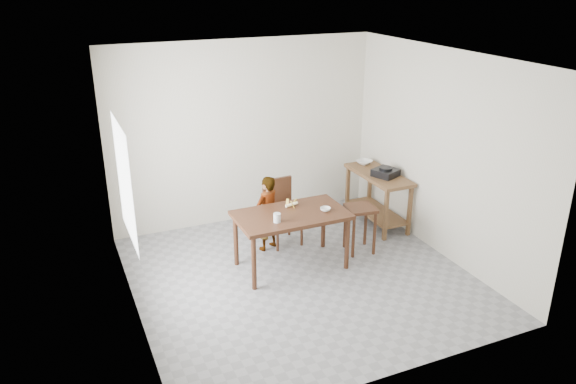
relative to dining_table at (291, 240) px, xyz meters
name	(u,v)px	position (x,y,z in m)	size (l,w,h in m)	color
floor	(301,278)	(0.00, -0.30, -0.40)	(4.00, 4.00, 0.04)	gray
ceiling	(303,56)	(0.00, -0.30, 2.35)	(4.00, 4.00, 0.04)	white
wall_back	(244,133)	(0.00, 1.72, 0.98)	(4.00, 0.04, 2.70)	beige
wall_front	(402,250)	(0.00, -2.32, 0.98)	(4.00, 0.04, 2.70)	beige
wall_left	(124,203)	(-2.02, -0.30, 0.98)	(0.04, 4.00, 2.70)	beige
wall_right	(443,154)	(2.02, -0.30, 0.98)	(0.04, 4.00, 2.70)	beige
window_pane	(124,182)	(-1.97, -0.10, 1.12)	(0.02, 1.10, 1.30)	white
dining_table	(291,240)	(0.00, 0.00, 0.00)	(1.40, 0.80, 0.75)	#3C2012
prep_counter	(377,198)	(1.72, 0.70, 0.03)	(0.50, 1.20, 0.80)	brown
child	(267,213)	(-0.09, 0.59, 0.15)	(0.38, 0.25, 1.05)	silver
dining_chair	(284,213)	(0.18, 0.66, 0.08)	(0.44, 0.44, 0.90)	#3C2012
stool	(360,229)	(1.03, 0.03, -0.05)	(0.37, 0.37, 0.65)	#3C2012
glass_tumbler	(277,218)	(-0.26, -0.17, 0.43)	(0.09, 0.09, 0.11)	silver
small_bowl	(325,209)	(0.43, -0.10, 0.40)	(0.13, 0.13, 0.04)	silver
banana	(292,204)	(0.09, 0.20, 0.41)	(0.19, 0.13, 0.07)	yellow
serving_bowl	(364,162)	(1.74, 1.15, 0.45)	(0.23, 0.23, 0.06)	silver
gas_burner	(386,173)	(1.74, 0.56, 0.48)	(0.31, 0.31, 0.10)	black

